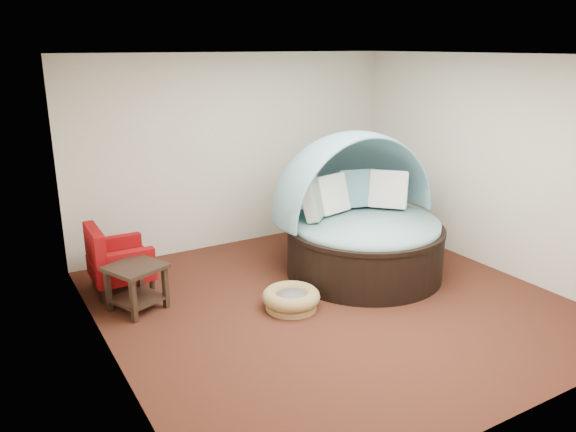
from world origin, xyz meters
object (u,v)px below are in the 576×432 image
canopy_daybed (360,209)px  side_table (136,281)px  red_armchair (116,260)px  pet_basket (291,299)px

canopy_daybed → side_table: bearing=173.9°
canopy_daybed → red_armchair: size_ratio=2.64×
pet_basket → side_table: side_table is taller
canopy_daybed → red_armchair: canopy_daybed is taller
red_armchair → canopy_daybed: bearing=-17.9°
canopy_daybed → side_table: (-2.86, 0.36, -0.51)m
pet_basket → red_armchair: (-1.57, 1.52, 0.27)m
pet_basket → red_armchair: 2.20m
pet_basket → canopy_daybed: bearing=20.7°
canopy_daybed → red_armchair: bearing=161.9°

